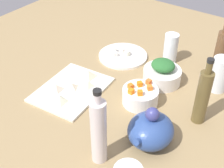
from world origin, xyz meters
TOP-DOWN VIEW (x-y plane):
  - tabletop at (0.00, 0.00)cm, footprint 190.00×190.00cm
  - cutting_board at (7.48, -14.51)cm, footprint 31.70×25.40cm
  - plate_tofu at (-25.53, -12.02)cm, footprint 22.54×22.54cm
  - bowl_greens at (-18.49, 11.91)cm, footprint 15.49×15.49cm
  - bowl_carrots at (-2.11, 11.54)cm, footprint 13.57×13.57cm
  - teapot at (13.20, 24.62)cm, footprint 17.36×14.67cm
  - bottle_0 at (-5.82, 33.28)cm, footprint 4.65×4.65cm
  - bottle_1 at (28.08, 15.35)cm, footprint 4.86×4.86cm
  - bottle_2 at (-37.35, 27.85)cm, footprint 4.58×4.58cm
  - drinking_glass_0 at (-34.82, 7.14)cm, footprint 6.20×6.20cm
  - drinking_glass_1 at (-27.21, 32.17)cm, footprint 7.05×7.05cm
  - carrot_cube_0 at (-3.80, 10.06)cm, footprint 2.52×2.52cm
  - carrot_cube_1 at (0.70, 12.94)cm, footprint 2.52×2.52cm
  - carrot_cube_2 at (-0.65, 8.01)cm, footprint 2.31×2.31cm
  - carrot_cube_3 at (-6.84, 12.12)cm, footprint 2.00×2.00cm
  - carrot_cube_4 at (-4.01, 14.25)cm, footprint 2.54×2.54cm
  - carrot_cube_5 at (1.83, 9.85)cm, footprint 1.97×1.97cm
  - chopped_greens_mound at (-18.49, 11.91)cm, footprint 9.13×9.70cm
  - tofu_cube_0 at (-25.06, -17.06)cm, footprint 2.80×2.80cm
  - tofu_cube_1 at (-26.29, -10.18)cm, footprint 2.56×2.56cm
  - tofu_cube_2 at (-22.19, -14.24)cm, footprint 2.97×2.97cm
  - tofu_cube_3 at (-26.86, -13.71)cm, footprint 2.76×2.76cm
  - dumpling_0 at (11.69, -18.77)cm, footprint 6.72×6.66cm
  - dumpling_1 at (16.01, -12.42)cm, footprint 6.96×6.93cm
  - dumpling_2 at (7.08, -14.72)cm, footprint 5.55×5.67cm
  - dumpling_3 at (-2.79, -14.23)cm, footprint 8.27×8.27cm
  - dumpling_4 at (2.30, -10.00)cm, footprint 5.74×5.67cm

SIDE VIEW (x-z plane):
  - tabletop at x=0.00cm, z-range 0.00..3.00cm
  - cutting_board at x=7.48cm, z-range 3.00..4.00cm
  - plate_tofu at x=-25.53cm, z-range 3.00..4.20cm
  - dumpling_2 at x=7.08cm, z-range 4.00..6.10cm
  - dumpling_1 at x=16.01cm, z-range 4.00..6.41cm
  - tofu_cube_0 at x=-25.06cm, z-range 4.20..6.40cm
  - tofu_cube_1 at x=-26.29cm, z-range 4.20..6.40cm
  - tofu_cube_2 at x=-22.19cm, z-range 4.20..6.40cm
  - tofu_cube_3 at x=-26.86cm, z-range 4.20..6.40cm
  - dumpling_4 at x=2.30cm, z-range 4.00..6.61cm
  - dumpling_0 at x=11.69cm, z-range 4.00..6.69cm
  - dumpling_3 at x=-2.79cm, z-range 4.00..7.13cm
  - bowl_greens at x=-18.49cm, z-range 3.00..9.16cm
  - bowl_carrots at x=-2.11cm, z-range 3.00..9.19cm
  - teapot at x=13.20cm, z-range 1.25..15.68cm
  - drinking_glass_0 at x=-34.82cm, z-range 3.00..16.54cm
  - carrot_cube_0 at x=-3.80cm, z-range 9.19..10.99cm
  - carrot_cube_1 at x=0.70cm, z-range 9.19..10.99cm
  - carrot_cube_2 at x=-0.65cm, z-range 9.19..10.99cm
  - carrot_cube_3 at x=-6.84cm, z-range 9.19..10.99cm
  - carrot_cube_4 at x=-4.01cm, z-range 9.19..10.99cm
  - carrot_cube_5 at x=1.83cm, z-range 9.19..10.99cm
  - drinking_glass_1 at x=-27.21cm, z-range 3.00..17.38cm
  - chopped_greens_mound at x=-18.49cm, z-range 9.16..13.49cm
  - bottle_2 at x=-37.35cm, z-range 1.01..26.20cm
  - bottle_0 at x=-5.82cm, z-range 1.03..26.65cm
  - bottle_1 at x=28.08cm, z-range 1.39..28.25cm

